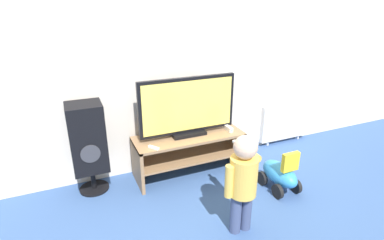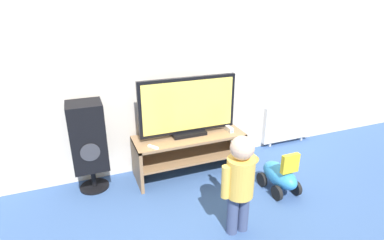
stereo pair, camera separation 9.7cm
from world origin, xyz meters
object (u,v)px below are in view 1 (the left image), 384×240
Objects in this scene: television at (188,107)px; game_console at (228,128)px; remote_primary at (154,148)px; speaker_tower at (88,139)px; ride_on_toy at (280,174)px; radiator at (285,121)px; child at (243,176)px.

game_console is at bearing -7.40° from television.
television reaches higher than remote_primary.
speaker_tower is 1.97× the size of ride_on_toy.
ride_on_toy is 1.28m from radiator.
radiator is (2.72, 0.15, -0.29)m from speaker_tower.
television reaches higher than speaker_tower.
radiator is (0.84, 0.96, 0.13)m from ride_on_toy.
ride_on_toy is at bearing 26.48° from child.
speaker_tower is (-1.59, 0.14, 0.09)m from game_console.
remote_primary is at bearing 156.28° from ride_on_toy.
speaker_tower is at bearing 175.06° from game_console.
game_console is 0.80m from ride_on_toy.
remote_primary is at bearing -22.57° from speaker_tower.
child is 2.07m from radiator.
television reaches higher than ride_on_toy.
ride_on_toy is (0.73, 0.37, -0.36)m from child.
speaker_tower reaches higher than child.
remote_primary is at bearing 119.40° from child.
radiator is (2.09, 0.41, -0.18)m from remote_primary.
remote_primary reaches higher than ride_on_toy.
radiator is at bearing 7.88° from television.
ride_on_toy is at bearing -23.72° from remote_primary.
child is 1.85× the size of ride_on_toy.
game_console is 0.97m from remote_primary.
ride_on_toy is at bearing -67.12° from game_console.
game_console is at bearing -165.63° from radiator.
game_console is 1.42× the size of remote_primary.
television is 2.25× the size of ride_on_toy.
remote_primary is 0.13× the size of speaker_tower.
child is at bearing -87.76° from television.
game_console is 1.60m from speaker_tower.
radiator is (1.12, 0.29, -0.20)m from game_console.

